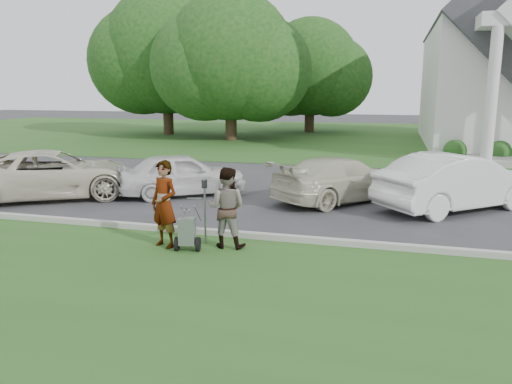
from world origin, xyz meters
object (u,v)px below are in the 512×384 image
at_px(church, 512,45).
at_px(parking_meter_near, 205,203).
at_px(car_c, 342,179).
at_px(car_d, 457,182).
at_px(person_left, 164,205).
at_px(tree_left, 230,62).
at_px(car_a, 53,174).
at_px(person_right, 226,208).
at_px(tree_back, 310,72).
at_px(car_b, 182,174).
at_px(striping_cart, 187,232).
at_px(tree_far, 166,57).

height_order(church, parking_meter_near, church).
height_order(car_c, car_d, car_d).
xyz_separation_m(church, person_left, (-11.13, -23.65, -4.99)).
xyz_separation_m(tree_left, car_a, (0.28, -18.82, -4.35)).
height_order(church, car_a, church).
relative_size(church, parking_meter_near, 16.37).
relative_size(tree_left, person_right, 6.04).
distance_m(church, tree_left, 17.07).
bearing_deg(church, car_a, -130.00).
xyz_separation_m(person_right, car_a, (-6.91, 3.37, -0.12)).
xyz_separation_m(parking_meter_near, car_a, (-6.36, 3.23, -0.17)).
distance_m(tree_back, parking_meter_near, 30.41).
distance_m(tree_left, person_left, 23.65).
height_order(tree_left, person_left, tree_left).
distance_m(tree_left, parking_meter_near, 23.41).
relative_size(person_left, car_d, 0.39).
bearing_deg(parking_meter_near, car_c, 64.56).
height_order(parking_meter_near, car_b, parking_meter_near).
bearing_deg(church, parking_meter_near, -114.11).
bearing_deg(church, person_left, -115.19).
xyz_separation_m(church, person_right, (-9.83, -23.31, -5.06)).
height_order(tree_left, person_right, tree_left).
distance_m(tree_back, person_left, 30.81).
relative_size(striping_cart, person_left, 0.59).
distance_m(person_right, car_a, 7.69).
relative_size(tree_left, striping_cart, 9.56).
bearing_deg(striping_cart, car_b, 102.87).
distance_m(car_c, car_d, 3.30).
xyz_separation_m(person_right, parking_meter_near, (-0.55, 0.14, 0.05)).
bearing_deg(tree_left, tree_far, 153.44).
height_order(church, person_left, church).
relative_size(tree_back, car_a, 1.77).
bearing_deg(parking_meter_near, person_right, -13.97).
bearing_deg(car_c, car_d, -144.31).
relative_size(tree_back, person_right, 5.47).
relative_size(parking_meter_near, car_d, 0.30).
height_order(church, car_c, church).
bearing_deg(striping_cart, person_right, 21.40).
distance_m(church, person_right, 25.80).
xyz_separation_m(tree_far, car_a, (6.28, -21.82, -4.94)).
height_order(striping_cart, car_a, car_a).
distance_m(church, tree_far, 23.09).
bearing_deg(car_c, tree_back, -37.27).
distance_m(tree_far, person_left, 28.55).
height_order(tree_far, person_left, tree_far).
relative_size(church, car_b, 5.89).
xyz_separation_m(parking_meter_near, car_b, (-2.59, 4.66, -0.23)).
xyz_separation_m(car_c, car_d, (3.28, -0.31, 0.13)).
bearing_deg(person_right, parking_meter_near, -15.95).
distance_m(tree_left, car_c, 19.66).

